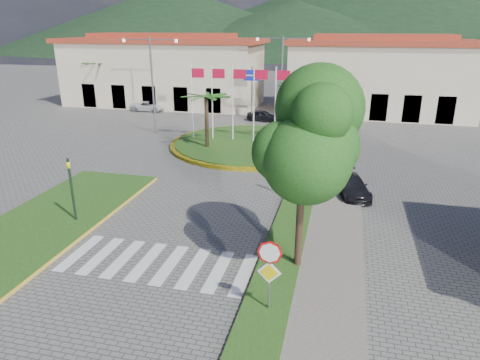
% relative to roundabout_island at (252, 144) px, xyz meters
% --- Properties ---
extents(ground, '(160.00, 160.00, 0.00)m').
position_rel_roundabout_island_xyz_m(ground, '(-0.00, -22.00, -0.18)').
color(ground, slate).
rests_on(ground, ground).
extents(sidewalk_right, '(4.00, 28.00, 0.15)m').
position_rel_roundabout_island_xyz_m(sidewalk_right, '(6.00, -20.00, -0.10)').
color(sidewalk_right, gray).
rests_on(sidewalk_right, ground).
extents(verge_right, '(1.60, 28.00, 0.18)m').
position_rel_roundabout_island_xyz_m(verge_right, '(4.80, -20.00, -0.09)').
color(verge_right, '#204915').
rests_on(verge_right, ground).
extents(median_left, '(5.00, 14.00, 0.18)m').
position_rel_roundabout_island_xyz_m(median_left, '(-6.50, -16.00, -0.09)').
color(median_left, '#204915').
rests_on(median_left, ground).
extents(crosswalk, '(8.00, 3.00, 0.01)m').
position_rel_roundabout_island_xyz_m(crosswalk, '(-0.00, -18.00, -0.17)').
color(crosswalk, silver).
rests_on(crosswalk, ground).
extents(roundabout_island, '(12.70, 12.70, 6.00)m').
position_rel_roundabout_island_xyz_m(roundabout_island, '(0.00, 0.00, 0.00)').
color(roundabout_island, yellow).
rests_on(roundabout_island, ground).
extents(stop_sign, '(0.80, 0.11, 2.65)m').
position_rel_roundabout_island_xyz_m(stop_sign, '(4.90, -20.04, 1.61)').
color(stop_sign, slate).
rests_on(stop_sign, ground).
extents(deciduous_tree, '(3.60, 3.60, 6.80)m').
position_rel_roundabout_island_xyz_m(deciduous_tree, '(5.50, -17.00, 5.00)').
color(deciduous_tree, black).
rests_on(deciduous_tree, ground).
extents(traffic_light_left, '(0.15, 0.18, 3.20)m').
position_rel_roundabout_island_xyz_m(traffic_light_left, '(-5.20, -15.50, 1.77)').
color(traffic_light_left, black).
rests_on(traffic_light_left, ground).
extents(traffic_light_right, '(0.15, 0.18, 3.20)m').
position_rel_roundabout_island_xyz_m(traffic_light_right, '(4.50, -10.00, 1.77)').
color(traffic_light_right, black).
rests_on(traffic_light_right, ground).
extents(traffic_light_far, '(0.18, 0.15, 3.20)m').
position_rel_roundabout_island_xyz_m(traffic_light_far, '(8.00, 4.00, 1.77)').
color(traffic_light_far, black).
rests_on(traffic_light_far, ground).
extents(direction_sign_west, '(1.60, 0.14, 5.20)m').
position_rel_roundabout_island_xyz_m(direction_sign_west, '(-2.00, 8.97, 3.35)').
color(direction_sign_west, slate).
rests_on(direction_sign_west, ground).
extents(direction_sign_east, '(1.60, 0.14, 5.20)m').
position_rel_roundabout_island_xyz_m(direction_sign_east, '(3.00, 8.97, 3.35)').
color(direction_sign_east, slate).
rests_on(direction_sign_east, ground).
extents(street_lamp_centre, '(4.80, 0.16, 8.00)m').
position_rel_roundabout_island_xyz_m(street_lamp_centre, '(1.00, 8.00, 4.32)').
color(street_lamp_centre, slate).
rests_on(street_lamp_centre, ground).
extents(street_lamp_west, '(4.80, 0.16, 8.00)m').
position_rel_roundabout_island_xyz_m(street_lamp_west, '(-9.00, 2.00, 4.32)').
color(street_lamp_west, slate).
rests_on(street_lamp_west, ground).
extents(building_left, '(23.32, 9.54, 8.05)m').
position_rel_roundabout_island_xyz_m(building_left, '(-14.00, 16.00, 3.73)').
color(building_left, beige).
rests_on(building_left, ground).
extents(building_right, '(19.08, 9.54, 8.05)m').
position_rel_roundabout_island_xyz_m(building_right, '(10.00, 16.00, 3.73)').
color(building_right, beige).
rests_on(building_right, ground).
extents(hill_far_west, '(140.00, 140.00, 22.00)m').
position_rel_roundabout_island_xyz_m(hill_far_west, '(-55.00, 118.00, 10.82)').
color(hill_far_west, black).
rests_on(hill_far_west, ground).
extents(hill_far_mid, '(180.00, 180.00, 30.00)m').
position_rel_roundabout_island_xyz_m(hill_far_mid, '(15.00, 138.00, 14.82)').
color(hill_far_mid, black).
rests_on(hill_far_mid, ground).
extents(hill_near_back, '(110.00, 110.00, 16.00)m').
position_rel_roundabout_island_xyz_m(hill_near_back, '(-10.00, 108.00, 7.82)').
color(hill_near_back, black).
rests_on(hill_near_back, ground).
extents(white_van, '(3.84, 1.91, 1.04)m').
position_rel_roundabout_island_xyz_m(white_van, '(-14.11, 11.34, 0.35)').
color(white_van, silver).
rests_on(white_van, ground).
extents(car_dark_a, '(3.27, 1.66, 1.07)m').
position_rel_roundabout_island_xyz_m(car_dark_a, '(-0.90, 9.23, 0.36)').
color(car_dark_a, black).
rests_on(car_dark_a, ground).
extents(car_dark_b, '(4.38, 2.21, 1.38)m').
position_rel_roundabout_island_xyz_m(car_dark_b, '(5.76, 14.19, 0.51)').
color(car_dark_b, black).
rests_on(car_dark_b, ground).
extents(car_side_right, '(2.46, 4.01, 1.09)m').
position_rel_roundabout_island_xyz_m(car_side_right, '(7.50, -8.70, 0.37)').
color(car_side_right, black).
rests_on(car_side_right, ground).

